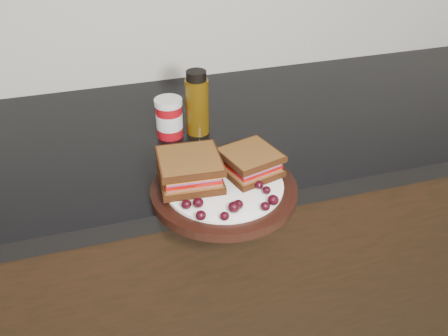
{
  "coord_description": "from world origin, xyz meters",
  "views": [
    {
      "loc": [
        0.05,
        0.69,
        1.47
      ],
      "look_at": [
        0.28,
        1.43,
        0.96
      ],
      "focal_mm": 40.0,
      "sensor_mm": 36.0,
      "label": 1
    }
  ],
  "objects_px": {
    "condiment_jar": "(169,118)",
    "oil_bottle": "(197,103)",
    "sandwich_left": "(190,170)",
    "plate": "(224,190)"
  },
  "relations": [
    {
      "from": "plate",
      "to": "oil_bottle",
      "type": "xyz_separation_m",
      "value": [
        0.01,
        0.25,
        0.07
      ]
    },
    {
      "from": "condiment_jar",
      "to": "oil_bottle",
      "type": "relative_size",
      "value": 0.61
    },
    {
      "from": "sandwich_left",
      "to": "plate",
      "type": "bearing_deg",
      "value": -20.41
    },
    {
      "from": "plate",
      "to": "sandwich_left",
      "type": "bearing_deg",
      "value": 155.47
    },
    {
      "from": "sandwich_left",
      "to": "condiment_jar",
      "type": "xyz_separation_m",
      "value": [
        0.01,
        0.23,
        -0.0
      ]
    },
    {
      "from": "condiment_jar",
      "to": "oil_bottle",
      "type": "height_order",
      "value": "oil_bottle"
    },
    {
      "from": "oil_bottle",
      "to": "sandwich_left",
      "type": "bearing_deg",
      "value": -107.78
    },
    {
      "from": "plate",
      "to": "condiment_jar",
      "type": "bearing_deg",
      "value": 101.59
    },
    {
      "from": "plate",
      "to": "sandwich_left",
      "type": "xyz_separation_m",
      "value": [
        -0.06,
        0.03,
        0.04
      ]
    },
    {
      "from": "sandwich_left",
      "to": "oil_bottle",
      "type": "height_order",
      "value": "oil_bottle"
    }
  ]
}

